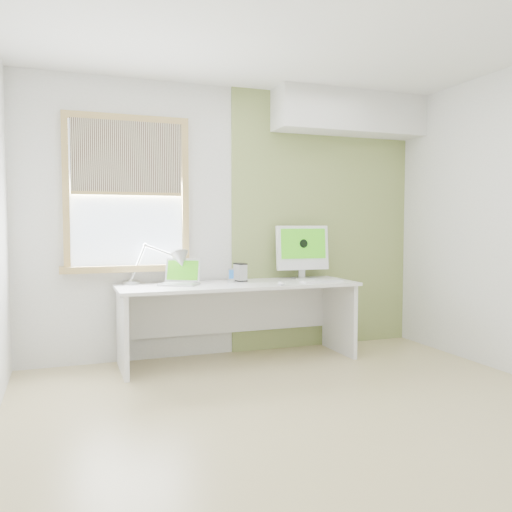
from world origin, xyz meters
name	(u,v)px	position (x,y,z in m)	size (l,w,h in m)	color
room	(310,221)	(0.00, 0.00, 1.30)	(4.04, 3.54, 2.64)	tan
accent_wall	(323,222)	(1.00, 1.74, 1.30)	(2.00, 0.02, 2.60)	#82924C
soffit	(349,113)	(1.20, 1.57, 2.40)	(1.60, 0.40, 0.42)	white
window	(128,194)	(-1.00, 1.71, 1.54)	(1.20, 0.14, 1.42)	#AA8A4A
desk	(237,303)	(-0.05, 1.44, 0.53)	(2.20, 0.70, 0.73)	white
desk_lamp	(171,262)	(-0.64, 1.56, 0.92)	(0.63, 0.35, 0.37)	#B6B8BB
laptop	(181,278)	(-0.57, 1.46, 0.79)	(0.42, 0.40, 0.23)	#B6B8BB
phone_dock	(231,278)	(-0.09, 1.49, 0.77)	(0.08, 0.08, 0.13)	#B6B8BB
external_drive	(240,272)	(0.02, 1.54, 0.82)	(0.11, 0.15, 0.17)	#B6B8BB
imac	(302,249)	(0.68, 1.57, 1.03)	(0.54, 0.18, 0.53)	#B6B8BB
keyboard	(321,281)	(0.71, 1.21, 0.74)	(0.44, 0.18, 0.02)	white
mouse	(281,283)	(0.27, 1.12, 0.75)	(0.06, 0.10, 0.03)	white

